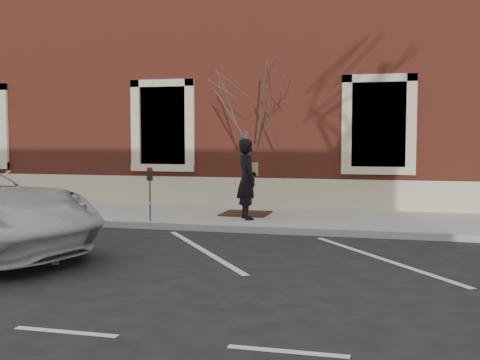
# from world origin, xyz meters

# --- Properties ---
(ground) EXTENTS (120.00, 120.00, 0.00)m
(ground) POSITION_xyz_m (0.00, 0.00, 0.00)
(ground) COLOR #28282B
(ground) RESTS_ON ground
(sidewalk_near) EXTENTS (40.00, 3.50, 0.15)m
(sidewalk_near) POSITION_xyz_m (0.00, 1.75, 0.07)
(sidewalk_near) COLOR #BBB6AF
(sidewalk_near) RESTS_ON ground
(curb_near) EXTENTS (40.00, 0.12, 0.15)m
(curb_near) POSITION_xyz_m (0.00, -0.05, 0.07)
(curb_near) COLOR #9E9E99
(curb_near) RESTS_ON ground
(parking_stripes) EXTENTS (28.00, 4.40, 0.01)m
(parking_stripes) POSITION_xyz_m (0.00, -2.20, 0.00)
(parking_stripes) COLOR silver
(parking_stripes) RESTS_ON ground
(building_civic) EXTENTS (40.00, 8.62, 8.00)m
(building_civic) POSITION_xyz_m (0.00, 7.74, 4.00)
(building_civic) COLOR maroon
(building_civic) RESTS_ON ground
(man) EXTENTS (0.75, 0.82, 1.89)m
(man) POSITION_xyz_m (0.07, 0.99, 1.09)
(man) COLOR black
(man) RESTS_ON sidewalk_near
(parking_meter) EXTENTS (0.11, 0.09, 1.23)m
(parking_meter) POSITION_xyz_m (-2.01, 0.14, 1.01)
(parking_meter) COLOR #595B60
(parking_meter) RESTS_ON sidewalk_near
(tree_grate) EXTENTS (1.16, 1.16, 0.03)m
(tree_grate) POSITION_xyz_m (-0.18, 1.89, 0.16)
(tree_grate) COLOR #3A2812
(tree_grate) RESTS_ON sidewalk_near
(sapling) EXTENTS (2.27, 2.27, 3.79)m
(sapling) POSITION_xyz_m (-0.18, 1.89, 2.80)
(sapling) COLOR #49372C
(sapling) RESTS_ON sidewalk_near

